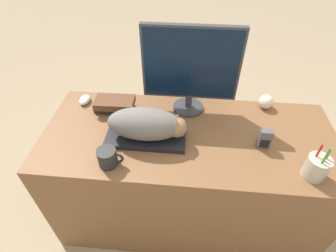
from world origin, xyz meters
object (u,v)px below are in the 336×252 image
object	(u,v)px
computer_mouse	(85,100)
book_stack	(114,104)
monitor	(191,67)
cat	(148,124)
phone	(265,139)
pen_cup	(316,167)
baseball	(266,102)
keyboard	(146,138)
coffee_mug	(108,157)

from	to	relation	value
computer_mouse	book_stack	xyz separation A→B (m)	(0.19, -0.05, 0.02)
monitor	cat	bearing A→B (deg)	-125.07
phone	book_stack	bearing A→B (deg)	164.71
pen_cup	baseball	distance (m)	0.47
keyboard	cat	bearing A→B (deg)	0.00
coffee_mug	phone	size ratio (longest dim) A/B	1.12
cat	coffee_mug	world-z (taller)	cat
pen_cup	computer_mouse	bearing A→B (deg)	160.14
cat	computer_mouse	xyz separation A→B (m)	(-0.41, 0.26, -0.08)
computer_mouse	monitor	bearing A→B (deg)	-0.34
baseball	keyboard	bearing A→B (deg)	-153.35
keyboard	baseball	size ratio (longest dim) A/B	4.93
monitor	baseball	xyz separation A→B (m)	(0.42, 0.05, -0.22)
baseball	computer_mouse	bearing A→B (deg)	-177.22
cat	baseball	distance (m)	0.68
pen_cup	baseball	size ratio (longest dim) A/B	2.48
keyboard	phone	xyz separation A→B (m)	(0.56, 0.00, 0.04)
cat	book_stack	distance (m)	0.31
keyboard	monitor	distance (m)	0.41
cat	pen_cup	xyz separation A→B (m)	(0.73, -0.15, -0.05)
computer_mouse	keyboard	bearing A→B (deg)	-33.73
keyboard	computer_mouse	bearing A→B (deg)	146.27
computer_mouse	baseball	bearing A→B (deg)	2.78
monitor	computer_mouse	world-z (taller)	monitor
keyboard	book_stack	bearing A→B (deg)	134.24
baseball	cat	bearing A→B (deg)	-152.81
computer_mouse	pen_cup	world-z (taller)	pen_cup
computer_mouse	pen_cup	xyz separation A→B (m)	(1.13, -0.41, 0.04)
cat	phone	bearing A→B (deg)	0.29
phone	coffee_mug	bearing A→B (deg)	-166.29
coffee_mug	book_stack	xyz separation A→B (m)	(-0.07, 0.38, -0.01)
pen_cup	phone	bearing A→B (deg)	140.71
book_stack	pen_cup	bearing A→B (deg)	-20.75
cat	computer_mouse	size ratio (longest dim) A/B	4.14
keyboard	book_stack	distance (m)	0.30
pen_cup	baseball	bearing A→B (deg)	104.66
coffee_mug	baseball	world-z (taller)	coffee_mug
cat	phone	xyz separation A→B (m)	(0.54, 0.00, -0.05)
book_stack	computer_mouse	bearing A→B (deg)	164.77
cat	coffee_mug	distance (m)	0.23
cat	monitor	world-z (taller)	monitor
pen_cup	book_stack	xyz separation A→B (m)	(-0.95, 0.36, -0.02)
monitor	book_stack	bearing A→B (deg)	-173.27
keyboard	coffee_mug	distance (m)	0.22
keyboard	book_stack	xyz separation A→B (m)	(-0.21, 0.21, 0.03)
book_stack	coffee_mug	bearing A→B (deg)	-79.95
keyboard	pen_cup	distance (m)	0.76
cat	book_stack	world-z (taller)	cat
phone	pen_cup	bearing A→B (deg)	-39.29
keyboard	phone	distance (m)	0.56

